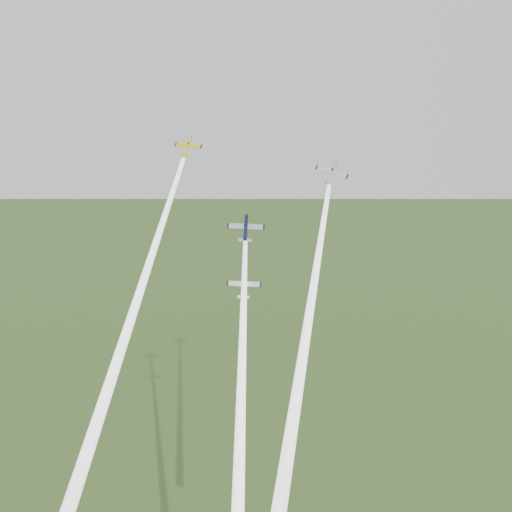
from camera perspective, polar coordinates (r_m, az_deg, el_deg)
name	(u,v)px	position (r m, az deg, el deg)	size (l,w,h in m)	color
plane_yellow	(187,147)	(143.74, -6.11, 9.64)	(6.53, 6.48, 1.02)	yellow
smoke_trail_yellow	(130,322)	(126.06, -11.13, -5.74)	(2.70, 2.70, 77.17)	white
plane_navy	(246,228)	(135.67, -0.92, 2.47)	(7.99, 7.93, 1.25)	#0B1434
smoke_trail_navy	(241,404)	(121.28, -1.36, -13.03)	(2.70, 2.70, 68.58)	white
plane_silver_right	(331,173)	(138.67, 6.68, 7.32)	(7.23, 7.18, 1.13)	#B7BEC6
smoke_trail_silver_right	(306,335)	(121.62, 4.47, -7.06)	(2.70, 2.70, 67.67)	white
plane_silver_low	(244,286)	(129.84, -1.09, -2.66)	(6.96, 6.91, 1.09)	silver
smoke_trail_silver_low	(240,462)	(119.43, -1.48, -17.85)	(2.70, 2.70, 62.66)	white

